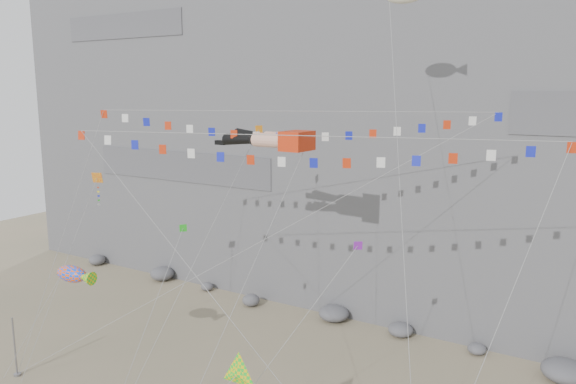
% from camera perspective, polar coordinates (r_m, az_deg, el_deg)
% --- Properties ---
extents(cliff, '(80.00, 28.00, 50.00)m').
position_cam_1_polar(cliff, '(59.78, 11.76, 15.35)').
color(cliff, slate).
rests_on(cliff, ground).
extents(talus_boulders, '(60.00, 3.00, 1.20)m').
position_cam_1_polar(talus_boulders, '(49.50, 4.68, -12.23)').
color(talus_boulders, slate).
rests_on(talus_boulders, ground).
extents(anchor_pole_left, '(0.12, 0.12, 4.27)m').
position_cam_1_polar(anchor_pole_left, '(44.28, -26.01, -13.96)').
color(anchor_pole_left, gray).
rests_on(anchor_pole_left, ground).
extents(legs_kite, '(6.98, 16.46, 22.32)m').
position_cam_1_polar(legs_kite, '(36.64, -1.64, 5.34)').
color(legs_kite, red).
rests_on(legs_kite, ground).
extents(flag_banner_upper, '(28.14, 15.17, 26.34)m').
position_cam_1_polar(flag_banner_upper, '(36.56, 0.21, 8.18)').
color(flag_banner_upper, red).
rests_on(flag_banner_upper, ground).
extents(flag_banner_lower, '(26.33, 9.36, 20.07)m').
position_cam_1_polar(flag_banner_lower, '(30.69, 0.99, 5.71)').
color(flag_banner_lower, red).
rests_on(flag_banner_lower, ground).
extents(harlequin_kite, '(2.18, 7.12, 14.79)m').
position_cam_1_polar(harlequin_kite, '(42.49, -18.85, 1.28)').
color(harlequin_kite, red).
rests_on(harlequin_kite, ground).
extents(fish_windsock, '(5.82, 3.95, 8.81)m').
position_cam_1_polar(fish_windsock, '(41.06, -21.13, -7.78)').
color(fish_windsock, '#FF550D').
rests_on(fish_windsock, ground).
extents(delta_kite, '(5.69, 5.28, 9.01)m').
position_cam_1_polar(delta_kite, '(28.62, -5.16, -17.98)').
color(delta_kite, yellow).
rests_on(delta_kite, ground).
extents(small_kite_a, '(1.21, 16.81, 23.23)m').
position_cam_1_polar(small_kite_a, '(40.54, -3.19, 5.93)').
color(small_kite_a, orange).
rests_on(small_kite_a, ground).
extents(small_kite_b, '(6.06, 9.31, 14.99)m').
position_cam_1_polar(small_kite_b, '(31.68, 6.83, -5.82)').
color(small_kite_b, purple).
rests_on(small_kite_b, ground).
extents(small_kite_c, '(2.51, 10.25, 14.51)m').
position_cam_1_polar(small_kite_c, '(37.03, -10.76, -4.03)').
color(small_kite_c, green).
rests_on(small_kite_c, ground).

